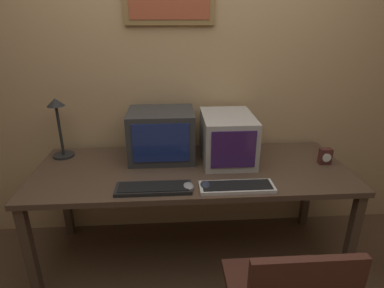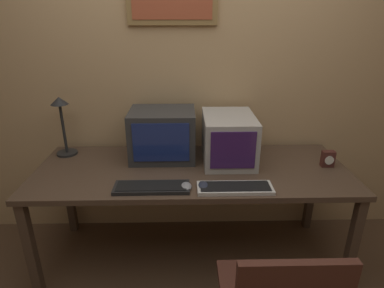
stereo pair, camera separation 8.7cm
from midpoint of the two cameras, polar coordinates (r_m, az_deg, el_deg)
wall_back at (r=2.44m, az=0.77°, el=12.48°), size 8.00×0.08×2.60m
desk at (r=2.21m, az=1.14°, el=-5.82°), size 2.10×0.80×0.75m
monitor_left at (r=2.28m, az=-4.14°, el=1.73°), size 0.45×0.37×0.35m
monitor_right at (r=2.26m, az=7.58°, el=1.01°), size 0.35×0.47×0.33m
keyboard_main at (r=1.93m, az=-5.89°, el=-7.67°), size 0.45×0.15×0.03m
keyboard_side at (r=1.94m, az=8.93°, el=-7.71°), size 0.45×0.15×0.03m
mouse_near_keyboard at (r=1.93m, az=3.34°, el=-7.47°), size 0.06×0.11×0.03m
mouse_far_corner at (r=1.92m, az=0.24°, el=-7.59°), size 0.07×0.10×0.03m
desk_clock at (r=2.38m, az=23.98°, el=-2.44°), size 0.08×0.05×0.11m
desk_lamp at (r=2.46m, az=-21.20°, el=4.20°), size 0.15×0.15×0.43m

